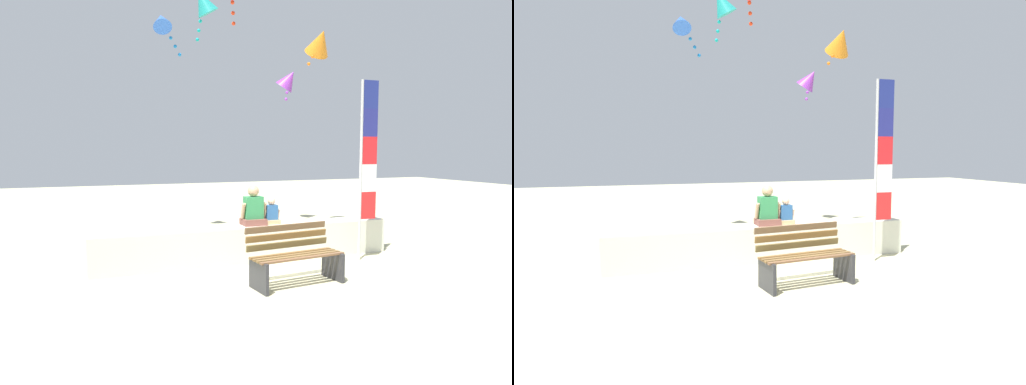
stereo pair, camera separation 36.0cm
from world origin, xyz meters
The scene contains 10 objects.
ground_plane centered at (0.00, 0.00, 0.00)m, with size 40.00×40.00×0.00m, color #C1BD94.
seawall_ledge centered at (0.00, 1.35, 0.33)m, with size 5.55×0.55×0.65m, color beige.
park_bench centered at (0.17, -0.20, 0.41)m, with size 1.49×0.76×0.88m.
person_adult centered at (0.11, 1.39, 0.94)m, with size 0.47×0.35×0.73m.
person_child centered at (0.46, 1.39, 0.85)m, with size 0.32×0.24×0.49m.
flag_banner centered at (2.04, 0.69, 1.87)m, with size 0.36×0.05×3.27m.
kite_blue centered at (-0.99, 4.36, 4.93)m, with size 0.66×0.60×1.06m.
kite_teal centered at (-0.19, 3.73, 5.25)m, with size 0.72×0.72×1.10m.
kite_orange centered at (2.74, 3.73, 4.64)m, with size 0.65×0.85×1.00m.
kite_purple centered at (2.37, 4.73, 3.86)m, with size 0.86×0.82×0.92m.
Camera 2 is at (-2.42, -6.30, 2.04)m, focal length 31.33 mm.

